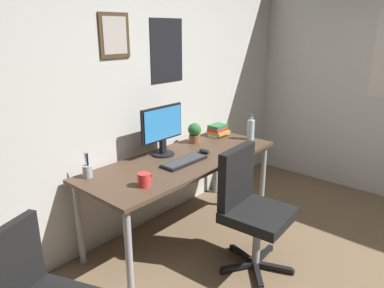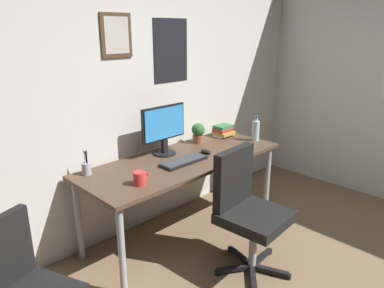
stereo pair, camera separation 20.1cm
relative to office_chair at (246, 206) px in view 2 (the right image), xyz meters
name	(u,v)px [view 2 (the right image)]	position (x,y,z in m)	size (l,w,h in m)	color
wall_back	(142,87)	(-0.07, 1.13, 0.77)	(4.40, 0.10, 2.60)	silver
desk	(184,165)	(0.01, 0.69, 0.13)	(1.86, 0.72, 0.73)	#4C3828
office_chair	(246,206)	(0.00, 0.00, 0.00)	(0.56, 0.57, 0.95)	black
monitor	(164,128)	(-0.04, 0.89, 0.44)	(0.46, 0.20, 0.43)	black
keyboard	(184,161)	(-0.07, 0.61, 0.21)	(0.43, 0.15, 0.03)	black
computer_mouse	(206,152)	(0.23, 0.63, 0.22)	(0.06, 0.11, 0.04)	black
water_bottle	(256,130)	(0.87, 0.55, 0.30)	(0.07, 0.07, 0.25)	silver
coffee_mug_near	(140,178)	(-0.59, 0.51, 0.25)	(0.13, 0.09, 0.10)	red
potted_plant	(198,132)	(0.42, 0.91, 0.30)	(0.13, 0.13, 0.20)	brown
pen_cup	(86,168)	(-0.77, 0.94, 0.25)	(0.07, 0.07, 0.20)	#9EA0A5
book_stack_left	(223,131)	(0.76, 0.88, 0.25)	(0.21, 0.17, 0.11)	silver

